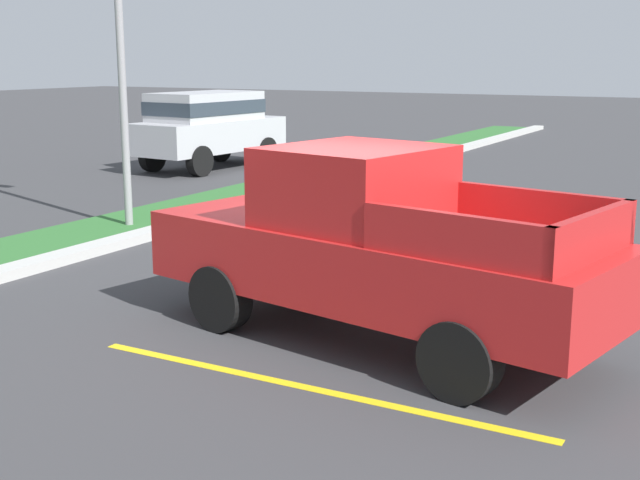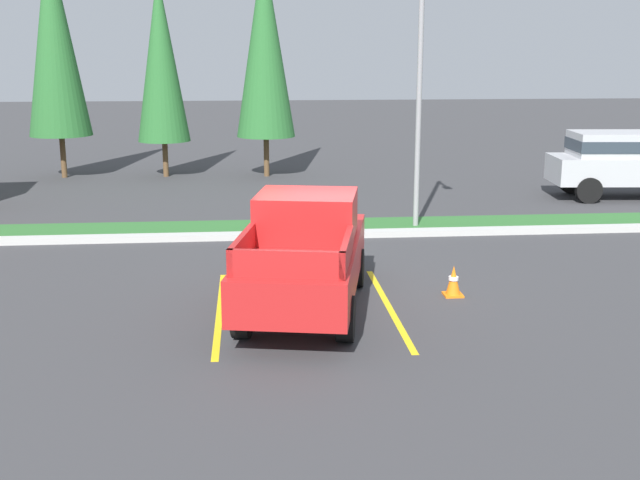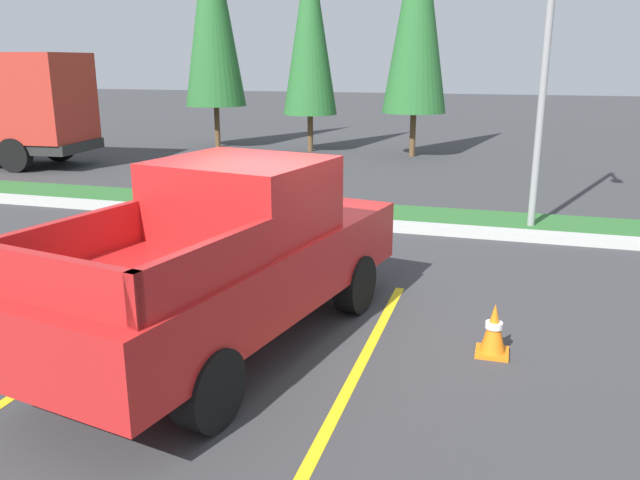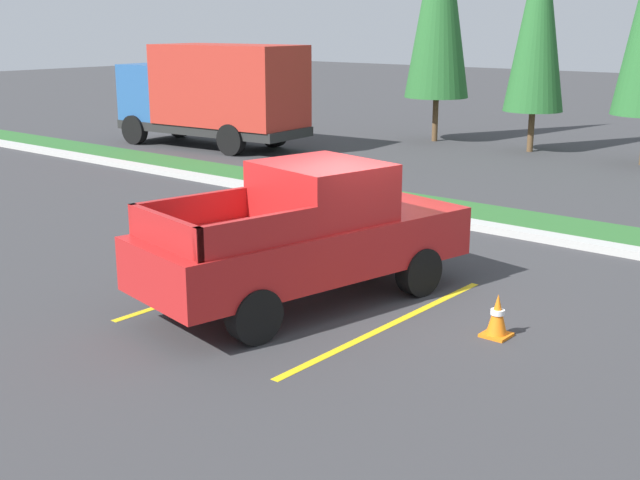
% 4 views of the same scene
% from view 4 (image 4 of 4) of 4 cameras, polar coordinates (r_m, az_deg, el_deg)
% --- Properties ---
extents(ground_plane, '(120.00, 120.00, 0.00)m').
position_cam_4_polar(ground_plane, '(12.70, 2.27, -3.91)').
color(ground_plane, '#38383A').
extents(parking_line_near, '(0.12, 4.80, 0.01)m').
position_cam_4_polar(parking_line_near, '(13.45, -5.99, -2.88)').
color(parking_line_near, yellow).
rests_on(parking_line_near, ground).
extents(parking_line_far, '(0.12, 4.80, 0.01)m').
position_cam_4_polar(parking_line_far, '(11.55, 4.93, -5.90)').
color(parking_line_far, yellow).
rests_on(parking_line_far, ground).
extents(curb_strip, '(56.00, 0.40, 0.15)m').
position_cam_4_polar(curb_strip, '(16.77, 12.72, 0.68)').
color(curb_strip, '#B2B2AD').
rests_on(curb_strip, ground).
extents(grass_median, '(56.00, 1.80, 0.06)m').
position_cam_4_polar(grass_median, '(17.75, 14.34, 1.21)').
color(grass_median, '#2D662D').
rests_on(grass_median, ground).
extents(pickup_truck_main, '(2.85, 5.49, 2.10)m').
position_cam_4_polar(pickup_truck_main, '(12.17, -0.79, 0.37)').
color(pickup_truck_main, black).
rests_on(pickup_truck_main, ground).
extents(cargo_truck_distant, '(6.97, 2.98, 3.40)m').
position_cam_4_polar(cargo_truck_distant, '(27.98, -7.41, 10.20)').
color(cargo_truck_distant, black).
rests_on(cargo_truck_distant, ground).
extents(cypress_tree_left_inner, '(1.91, 1.91, 7.34)m').
position_cam_4_polar(cypress_tree_left_inner, '(27.51, 15.01, 14.92)').
color(cypress_tree_left_inner, brown).
rests_on(cypress_tree_left_inner, ground).
extents(traffic_cone, '(0.36, 0.36, 0.60)m').
position_cam_4_polar(traffic_cone, '(11.26, 12.27, -5.20)').
color(traffic_cone, orange).
rests_on(traffic_cone, ground).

